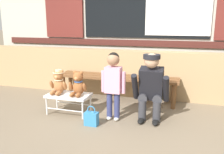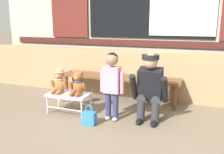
{
  "view_description": "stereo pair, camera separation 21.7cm",
  "coord_description": "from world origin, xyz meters",
  "px_view_note": "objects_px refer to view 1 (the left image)",
  "views": [
    {
      "loc": [
        0.81,
        -2.87,
        1.36
      ],
      "look_at": [
        -0.23,
        0.51,
        0.55
      ],
      "focal_mm": 38.9,
      "sensor_mm": 36.0,
      "label": 1
    },
    {
      "loc": [
        1.01,
        -2.8,
        1.36
      ],
      "look_at": [
        -0.23,
        0.51,
        0.55
      ],
      "focal_mm": 38.9,
      "sensor_mm": 36.0,
      "label": 2
    }
  ],
  "objects_px": {
    "teddy_bear_plain": "(78,84)",
    "child_standing": "(113,79)",
    "handbag_on_ground": "(91,118)",
    "adult_crouching": "(152,87)",
    "wooden_bench_long": "(117,80)",
    "small_display_bench": "(69,96)",
    "teddy_bear_with_hat": "(58,82)"
  },
  "relations": [
    {
      "from": "wooden_bench_long",
      "to": "child_standing",
      "type": "xyz_separation_m",
      "value": [
        0.18,
        -0.84,
        0.22
      ]
    },
    {
      "from": "wooden_bench_long",
      "to": "small_display_bench",
      "type": "bearing_deg",
      "value": -123.29
    },
    {
      "from": "wooden_bench_long",
      "to": "teddy_bear_with_hat",
      "type": "height_order",
      "value": "teddy_bear_with_hat"
    },
    {
      "from": "small_display_bench",
      "to": "adult_crouching",
      "type": "bearing_deg",
      "value": 6.09
    },
    {
      "from": "teddy_bear_with_hat",
      "to": "child_standing",
      "type": "height_order",
      "value": "child_standing"
    },
    {
      "from": "adult_crouching",
      "to": "handbag_on_ground",
      "type": "height_order",
      "value": "adult_crouching"
    },
    {
      "from": "teddy_bear_with_hat",
      "to": "handbag_on_ground",
      "type": "height_order",
      "value": "teddy_bear_with_hat"
    },
    {
      "from": "wooden_bench_long",
      "to": "teddy_bear_plain",
      "type": "height_order",
      "value": "teddy_bear_plain"
    },
    {
      "from": "wooden_bench_long",
      "to": "adult_crouching",
      "type": "bearing_deg",
      "value": -44.23
    },
    {
      "from": "teddy_bear_plain",
      "to": "handbag_on_ground",
      "type": "distance_m",
      "value": 0.58
    },
    {
      "from": "small_display_bench",
      "to": "teddy_bear_plain",
      "type": "height_order",
      "value": "teddy_bear_plain"
    },
    {
      "from": "adult_crouching",
      "to": "wooden_bench_long",
      "type": "bearing_deg",
      "value": 135.77
    },
    {
      "from": "child_standing",
      "to": "teddy_bear_plain",
      "type": "bearing_deg",
      "value": 176.3
    },
    {
      "from": "small_display_bench",
      "to": "adult_crouching",
      "type": "distance_m",
      "value": 1.24
    },
    {
      "from": "wooden_bench_long",
      "to": "adult_crouching",
      "type": "relative_size",
      "value": 2.21
    },
    {
      "from": "child_standing",
      "to": "wooden_bench_long",
      "type": "bearing_deg",
      "value": 102.33
    },
    {
      "from": "teddy_bear_with_hat",
      "to": "teddy_bear_plain",
      "type": "bearing_deg",
      "value": -0.13
    },
    {
      "from": "teddy_bear_plain",
      "to": "handbag_on_ground",
      "type": "bearing_deg",
      "value": -43.38
    },
    {
      "from": "wooden_bench_long",
      "to": "small_display_bench",
      "type": "xyz_separation_m",
      "value": [
        -0.53,
        -0.8,
        -0.11
      ]
    },
    {
      "from": "teddy_bear_plain",
      "to": "child_standing",
      "type": "distance_m",
      "value": 0.57
    },
    {
      "from": "small_display_bench",
      "to": "adult_crouching",
      "type": "height_order",
      "value": "adult_crouching"
    },
    {
      "from": "teddy_bear_plain",
      "to": "child_standing",
      "type": "height_order",
      "value": "child_standing"
    },
    {
      "from": "child_standing",
      "to": "handbag_on_ground",
      "type": "xyz_separation_m",
      "value": [
        -0.22,
        -0.27,
        -0.5
      ]
    },
    {
      "from": "wooden_bench_long",
      "to": "child_standing",
      "type": "relative_size",
      "value": 2.19
    },
    {
      "from": "handbag_on_ground",
      "to": "adult_crouching",
      "type": "bearing_deg",
      "value": 30.85
    },
    {
      "from": "small_display_bench",
      "to": "handbag_on_ground",
      "type": "relative_size",
      "value": 2.35
    },
    {
      "from": "wooden_bench_long",
      "to": "teddy_bear_plain",
      "type": "bearing_deg",
      "value": -114.61
    },
    {
      "from": "wooden_bench_long",
      "to": "teddy_bear_with_hat",
      "type": "distance_m",
      "value": 1.06
    },
    {
      "from": "adult_crouching",
      "to": "child_standing",
      "type": "bearing_deg",
      "value": -162.11
    },
    {
      "from": "adult_crouching",
      "to": "handbag_on_ground",
      "type": "bearing_deg",
      "value": -149.15
    },
    {
      "from": "teddy_bear_with_hat",
      "to": "handbag_on_ground",
      "type": "xyz_separation_m",
      "value": [
        0.65,
        -0.31,
        -0.38
      ]
    },
    {
      "from": "small_display_bench",
      "to": "child_standing",
      "type": "height_order",
      "value": "child_standing"
    }
  ]
}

